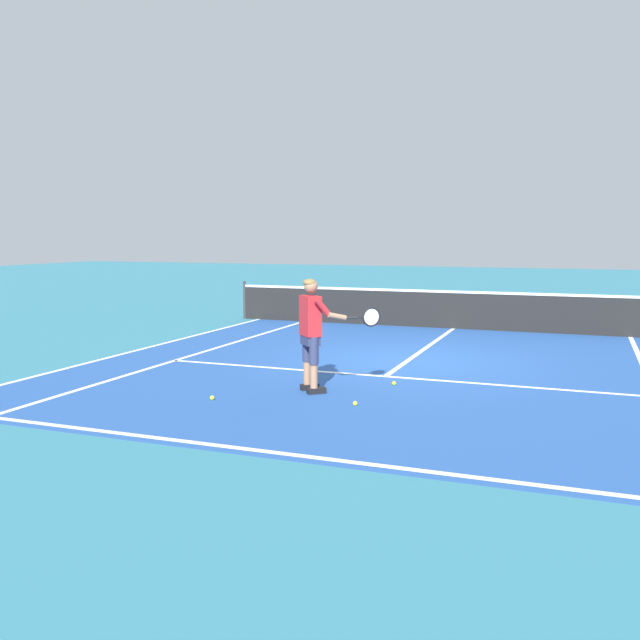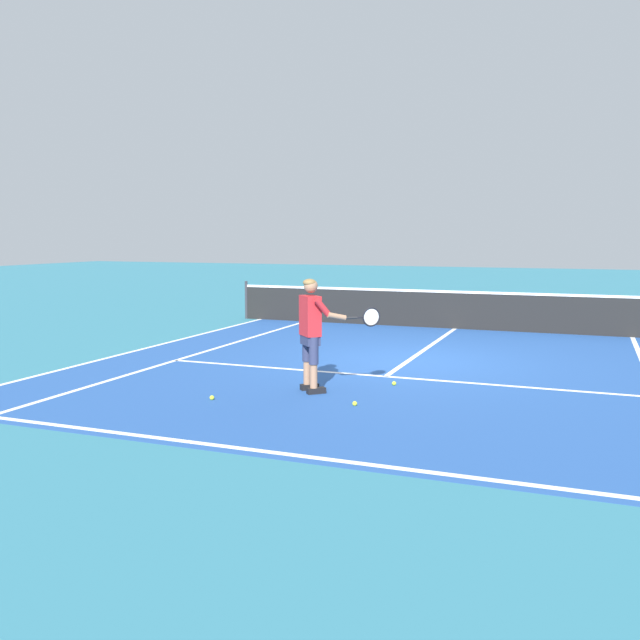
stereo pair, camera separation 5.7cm
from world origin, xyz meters
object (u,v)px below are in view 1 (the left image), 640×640
Objects in this scene: tennis_ball_mid_court at (355,403)px; tennis_player at (312,327)px; tennis_ball_near_feet at (394,383)px; tennis_ball_by_baseline at (212,398)px.

tennis_player is at bearing 146.15° from tennis_ball_mid_court.
tennis_player reaches higher than tennis_ball_mid_court.
tennis_player reaches higher than tennis_ball_near_feet.
tennis_ball_near_feet is 1.00× the size of tennis_ball_by_baseline.
tennis_player reaches higher than tennis_ball_by_baseline.
tennis_ball_near_feet is (1.03, 0.88, -0.96)m from tennis_player.
tennis_player is 25.95× the size of tennis_ball_mid_court.
tennis_ball_near_feet is 1.48m from tennis_ball_mid_court.
tennis_ball_by_baseline is at bearing -168.25° from tennis_ball_mid_court.
tennis_ball_mid_court is at bearing 11.75° from tennis_ball_by_baseline.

